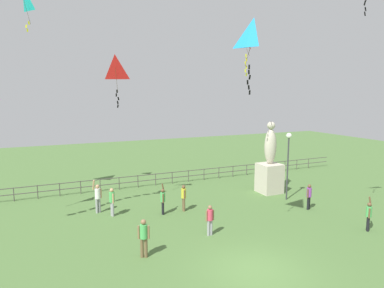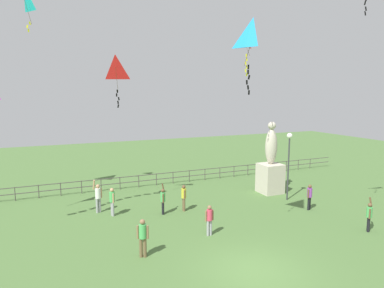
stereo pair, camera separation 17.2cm
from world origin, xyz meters
name	(u,v)px [view 1 (the left image)]	position (x,y,z in m)	size (l,w,h in m)	color
ground_plane	(255,271)	(0.00, 0.00, 0.00)	(80.00, 80.00, 0.00)	#4C7038
statue_monument	(270,169)	(7.26, 8.87, 1.74)	(1.52, 1.52, 5.17)	beige
lamppost	(288,152)	(7.30, 6.99, 3.30)	(0.36, 0.36, 4.55)	#38383D
person_0	(184,196)	(0.06, 7.72, 0.93)	(0.30, 0.49, 1.62)	brown
person_1	(112,200)	(-4.11, 8.61, 0.96)	(0.31, 0.50, 1.67)	#99999E
person_2	(144,236)	(-3.80, 2.93, 1.00)	(0.49, 0.32, 1.73)	brown
person_3	(309,195)	(7.25, 4.85, 0.91)	(0.44, 0.29, 1.59)	black
person_4	(210,218)	(-0.12, 3.84, 0.91)	(0.48, 0.29, 1.58)	#99999E
person_5	(369,214)	(7.71, 1.01, 0.90)	(0.44, 0.37, 1.80)	black
person_6	(163,199)	(-1.30, 7.68, 0.92)	(0.34, 0.47, 1.82)	black
person_7	(98,196)	(-4.79, 9.50, 1.03)	(0.56, 0.32, 2.06)	#99999E
kite_0	(244,43)	(3.67, 6.99, 10.07)	(0.90, 0.96, 2.47)	red
kite_2	(253,38)	(1.13, 2.24, 9.52)	(1.18, 1.14, 3.25)	#198CD1
kite_6	(115,69)	(-3.51, 9.43, 8.55)	(1.17, 0.90, 3.06)	red
waterfront_railing	(148,178)	(-0.37, 14.00, 0.62)	(36.03, 0.06, 0.95)	#4C4742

